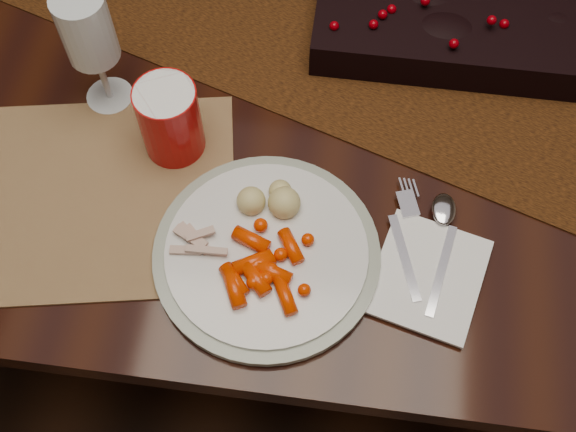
# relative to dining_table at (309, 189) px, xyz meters

# --- Properties ---
(floor) EXTENTS (5.00, 5.00, 0.00)m
(floor) POSITION_rel_dining_table_xyz_m (0.00, 0.00, -0.38)
(floor) COLOR black
(floor) RESTS_ON ground
(dining_table) EXTENTS (1.80, 1.00, 0.75)m
(dining_table) POSITION_rel_dining_table_xyz_m (0.00, 0.00, 0.00)
(dining_table) COLOR black
(dining_table) RESTS_ON floor
(table_runner) EXTENTS (1.64, 0.84, 0.00)m
(table_runner) POSITION_rel_dining_table_xyz_m (-0.05, 0.08, 0.38)
(table_runner) COLOR #322007
(table_runner) RESTS_ON dining_table
(centerpiece) EXTENTS (0.39, 0.20, 0.08)m
(centerpiece) POSITION_rel_dining_table_xyz_m (0.19, 0.07, 0.42)
(centerpiece) COLOR black
(centerpiece) RESTS_ON table_runner
(placemat_main) EXTENTS (0.47, 0.38, 0.00)m
(placemat_main) POSITION_rel_dining_table_xyz_m (-0.29, -0.27, 0.38)
(placemat_main) COLOR brown
(placemat_main) RESTS_ON dining_table
(dinner_plate) EXTENTS (0.31, 0.31, 0.02)m
(dinner_plate) POSITION_rel_dining_table_xyz_m (-0.02, -0.33, 0.39)
(dinner_plate) COLOR silver
(dinner_plate) RESTS_ON placemat_main
(baby_carrots) EXTENTS (0.11, 0.09, 0.02)m
(baby_carrots) POSITION_rel_dining_table_xyz_m (-0.02, -0.35, 0.40)
(baby_carrots) COLOR red
(baby_carrots) RESTS_ON dinner_plate
(mashed_potatoes) EXTENTS (0.10, 0.09, 0.05)m
(mashed_potatoes) POSITION_rel_dining_table_xyz_m (-0.04, -0.26, 0.42)
(mashed_potatoes) COLOR #C0B385
(mashed_potatoes) RESTS_ON dinner_plate
(turkey_shreds) EXTENTS (0.09, 0.08, 0.02)m
(turkey_shreds) POSITION_rel_dining_table_xyz_m (-0.11, -0.33, 0.40)
(turkey_shreds) COLOR beige
(turkey_shreds) RESTS_ON dinner_plate
(napkin) EXTENTS (0.16, 0.18, 0.01)m
(napkin) POSITION_rel_dining_table_xyz_m (0.18, -0.33, 0.38)
(napkin) COLOR white
(napkin) RESTS_ON placemat_main
(fork) EXTENTS (0.07, 0.16, 0.00)m
(fork) POSITION_rel_dining_table_xyz_m (0.15, -0.29, 0.39)
(fork) COLOR silver
(fork) RESTS_ON napkin
(spoon) EXTENTS (0.06, 0.17, 0.00)m
(spoon) POSITION_rel_dining_table_xyz_m (0.20, -0.29, 0.39)
(spoon) COLOR white
(spoon) RESTS_ON napkin
(red_cup) EXTENTS (0.11, 0.11, 0.11)m
(red_cup) POSITION_rel_dining_table_xyz_m (-0.18, -0.17, 0.44)
(red_cup) COLOR #B30B0A
(red_cup) RESTS_ON placemat_main
(wine_glass) EXTENTS (0.08, 0.08, 0.19)m
(wine_glass) POSITION_rel_dining_table_xyz_m (-0.29, -0.10, 0.47)
(wine_glass) COLOR white
(wine_glass) RESTS_ON dining_table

